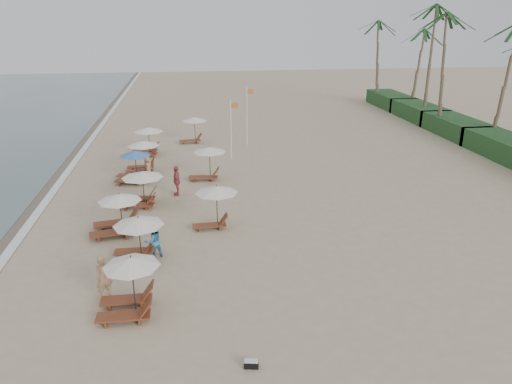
{
  "coord_description": "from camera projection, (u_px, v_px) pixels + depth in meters",
  "views": [
    {
      "loc": [
        -2.57,
        -18.75,
        10.48
      ],
      "look_at": [
        1.0,
        5.98,
        1.3
      ],
      "focal_mm": 33.82,
      "sensor_mm": 36.0,
      "label": 1
    }
  ],
  "objects": [
    {
      "name": "inland_station_1",
      "position": [
        207.0,
        160.0,
        32.22
      ],
      "size": [
        2.7,
        2.24,
        2.22
      ],
      "color": "brown",
      "rests_on": "ground"
    },
    {
      "name": "inland_station_0",
      "position": [
        214.0,
        201.0,
        24.84
      ],
      "size": [
        2.5,
        2.24,
        2.22
      ],
      "color": "brown",
      "rests_on": "ground"
    },
    {
      "name": "foam_line",
      "position": [
        47.0,
        199.0,
        29.16
      ],
      "size": [
        0.5,
        140.0,
        0.02
      ],
      "primitive_type": "cube",
      "color": "white",
      "rests_on": "ground"
    },
    {
      "name": "flag_pole_far",
      "position": [
        247.0,
        113.0,
        40.66
      ],
      "size": [
        0.59,
        0.08,
        4.91
      ],
      "color": "silver",
      "rests_on": "ground"
    },
    {
      "name": "beachgoer_mid_b",
      "position": [
        136.0,
        207.0,
        25.98
      ],
      "size": [
        0.73,
        1.05,
        1.49
      ],
      "primitive_type": "imported",
      "rotation": [
        0.0,
        0.0,
        1.77
      ],
      "color": "brown",
      "rests_on": "ground"
    },
    {
      "name": "lounger_station_5",
      "position": [
        141.0,
        156.0,
        33.85
      ],
      "size": [
        2.53,
        2.26,
        2.27
      ],
      "color": "brown",
      "rests_on": "ground"
    },
    {
      "name": "lounger_station_1",
      "position": [
        135.0,
        238.0,
        21.5
      ],
      "size": [
        2.48,
        2.27,
        2.1
      ],
      "color": "brown",
      "rests_on": "ground"
    },
    {
      "name": "beachgoer_far_a",
      "position": [
        177.0,
        181.0,
        29.55
      ],
      "size": [
        0.46,
        1.11,
        1.89
      ],
      "primitive_type": "imported",
      "rotation": [
        0.0,
        0.0,
        4.71
      ],
      "color": "#A94347",
      "rests_on": "ground"
    },
    {
      "name": "beachgoer_far_b",
      "position": [
        148.0,
        167.0,
        32.89
      ],
      "size": [
        0.58,
        0.79,
        1.49
      ],
      "primitive_type": "imported",
      "rotation": [
        0.0,
        0.0,
        1.42
      ],
      "color": "tan",
      "rests_on": "ground"
    },
    {
      "name": "beachgoer_near",
      "position": [
        104.0,
        277.0,
        18.72
      ],
      "size": [
        0.79,
        0.7,
        1.81
      ],
      "primitive_type": "imported",
      "rotation": [
        0.0,
        0.0,
        0.52
      ],
      "color": "tan",
      "rests_on": "ground"
    },
    {
      "name": "lounger_station_2",
      "position": [
        115.0,
        215.0,
        24.39
      ],
      "size": [
        2.76,
        2.41,
        2.08
      ],
      "color": "brown",
      "rests_on": "ground"
    },
    {
      "name": "lounger_station_0",
      "position": [
        127.0,
        288.0,
        17.65
      ],
      "size": [
        2.48,
        2.09,
        2.32
      ],
      "color": "brown",
      "rests_on": "ground"
    },
    {
      "name": "wet_sand_band",
      "position": [
        25.0,
        200.0,
        28.99
      ],
      "size": [
        3.2,
        140.0,
        0.01
      ],
      "primitive_type": "cube",
      "color": "#6B5E4C",
      "rests_on": "ground"
    },
    {
      "name": "duffel_bag",
      "position": [
        251.0,
        364.0,
        15.21
      ],
      "size": [
        0.5,
        0.31,
        0.26
      ],
      "color": "black",
      "rests_on": "ground"
    },
    {
      "name": "lounger_station_6",
      "position": [
        146.0,
        141.0,
        38.08
      ],
      "size": [
        2.65,
        2.33,
        2.24
      ],
      "color": "brown",
      "rests_on": "ground"
    },
    {
      "name": "lounger_station_4",
      "position": [
        132.0,
        168.0,
        31.91
      ],
      "size": [
        2.54,
        2.29,
        2.15
      ],
      "color": "brown",
      "rests_on": "ground"
    },
    {
      "name": "lounger_station_3",
      "position": [
        140.0,
        188.0,
        27.9
      ],
      "size": [
        2.67,
        2.41,
        2.06
      ],
      "color": "brown",
      "rests_on": "ground"
    },
    {
      "name": "inland_station_2",
      "position": [
        193.0,
        127.0,
        41.7
      ],
      "size": [
        2.61,
        2.24,
        2.22
      ],
      "color": "brown",
      "rests_on": "ground"
    },
    {
      "name": "shrub_hedge",
      "position": [
        507.0,
        147.0,
        37.52
      ],
      "size": [
        3.2,
        53.0,
        1.6
      ],
      "color": "#193D1C",
      "rests_on": "ground"
    },
    {
      "name": "ground",
      "position": [
        253.0,
        266.0,
        21.37
      ],
      "size": [
        160.0,
        160.0,
        0.0
      ],
      "primitive_type": "plane",
      "color": "tan",
      "rests_on": "ground"
    },
    {
      "name": "beachgoer_mid_a",
      "position": [
        153.0,
        241.0,
        21.89
      ],
      "size": [
        1.03,
        0.97,
        1.69
      ],
      "primitive_type": "imported",
      "rotation": [
        0.0,
        0.0,
        3.69
      ],
      "color": "teal",
      "rests_on": "ground"
    },
    {
      "name": "flag_pole_near",
      "position": [
        231.0,
        127.0,
        36.45
      ],
      "size": [
        0.6,
        0.08,
        4.55
      ],
      "color": "silver",
      "rests_on": "ground"
    }
  ]
}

